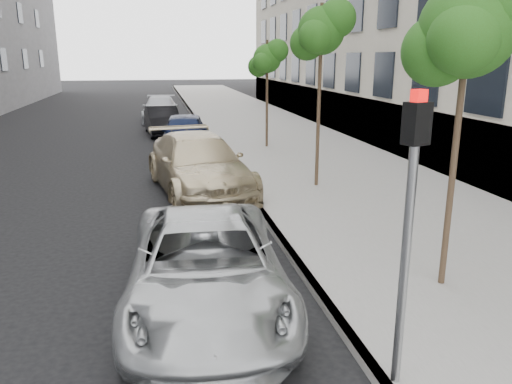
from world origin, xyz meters
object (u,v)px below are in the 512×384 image
object	(u,v)px
tree_near	(470,29)
signal_pole	(409,210)
sedan_black	(162,120)
tree_far	(268,59)
sedan_rear	(161,109)
sedan_blue	(185,133)
minivan	(206,266)
tree_mid	(322,31)
suv	(199,164)

from	to	relation	value
tree_near	signal_pole	bearing A→B (deg)	-131.27
tree_near	sedan_black	xyz separation A→B (m)	(-4.11, 18.01, -3.38)
tree_far	signal_pole	xyz separation A→B (m)	(-1.93, -15.20, -1.44)
sedan_rear	sedan_black	bearing A→B (deg)	-87.61
sedan_blue	minivan	bearing A→B (deg)	-87.24
tree_far	sedan_blue	world-z (taller)	tree_far
tree_near	tree_mid	distance (m)	6.51
sedan_blue	sedan_rear	bearing A→B (deg)	99.35
tree_mid	signal_pole	distance (m)	9.17
minivan	sedan_black	world-z (taller)	minivan
minivan	sedan_rear	size ratio (longest dim) A/B	1.00
tree_mid	sedan_blue	world-z (taller)	tree_mid
tree_far	sedan_black	distance (m)	7.11
tree_mid	minivan	size ratio (longest dim) A/B	1.02
tree_mid	tree_far	distance (m)	6.54
signal_pole	sedan_rear	bearing A→B (deg)	74.78
tree_mid	suv	xyz separation A→B (m)	(-3.33, 0.40, -3.53)
minivan	sedan_blue	xyz separation A→B (m)	(0.49, 12.93, 0.08)
tree_mid	sedan_rear	bearing A→B (deg)	103.85
suv	sedan_black	size ratio (longest dim) A/B	1.33
tree_far	sedan_rear	bearing A→B (deg)	112.02
signal_pole	suv	bearing A→B (deg)	78.62
sedan_blue	signal_pole	bearing A→B (deg)	-79.86
tree_near	minivan	size ratio (longest dim) A/B	0.97
suv	sedan_rear	size ratio (longest dim) A/B	1.11
minivan	sedan_blue	bearing A→B (deg)	91.44
tree_mid	tree_near	bearing A→B (deg)	-90.00
tree_far	sedan_black	world-z (taller)	tree_far
suv	sedan_black	xyz separation A→B (m)	(-0.78, 11.12, -0.12)
tree_near	suv	world-z (taller)	tree_near
minivan	sedan_blue	distance (m)	12.94
tree_far	signal_pole	distance (m)	15.38
suv	sedan_blue	world-z (taller)	suv
tree_far	suv	world-z (taller)	tree_far
tree_far	minivan	size ratio (longest dim) A/B	0.86
suv	sedan_rear	distance (m)	16.28
sedan_rear	tree_far	bearing A→B (deg)	-65.58
tree_near	sedan_rear	bearing A→B (deg)	100.06
minivan	sedan_black	size ratio (longest dim) A/B	1.19
tree_mid	sedan_rear	world-z (taller)	tree_mid
sedan_blue	tree_near	bearing A→B (deg)	-70.84
signal_pole	sedan_black	world-z (taller)	signal_pole
tree_near	suv	size ratio (longest dim) A/B	0.87
tree_near	tree_far	distance (m)	13.01
sedan_rear	tree_near	bearing A→B (deg)	-77.54
tree_mid	minivan	world-z (taller)	tree_mid
tree_mid	sedan_blue	bearing A→B (deg)	116.73
sedan_black	sedan_rear	size ratio (longest dim) A/B	0.84
signal_pole	sedan_black	size ratio (longest dim) A/B	0.78
signal_pole	sedan_blue	world-z (taller)	signal_pole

